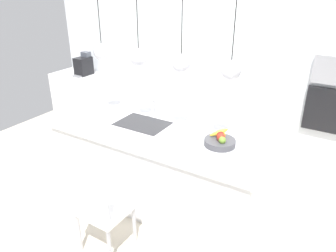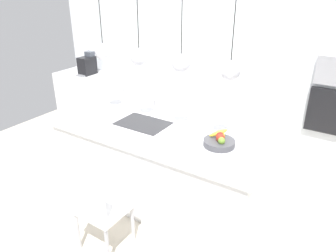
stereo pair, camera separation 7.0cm
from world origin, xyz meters
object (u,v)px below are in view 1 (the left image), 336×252
chair_near (99,206)px  fruit_bowl (220,141)px  oven (329,110)px  coffee_machine (84,66)px

chair_near → fruit_bowl: bearing=52.1°
fruit_bowl → oven: oven is taller
coffee_machine → chair_near: 3.27m
chair_near → coffee_machine: bearing=136.2°
oven → chair_near: size_ratio=0.61×
coffee_machine → chair_near: (2.33, -2.24, -0.49)m
coffee_machine → oven: bearing=4.4°
fruit_bowl → oven: bearing=64.2°
oven → chair_near: oven is taller
fruit_bowl → chair_near: 1.26m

